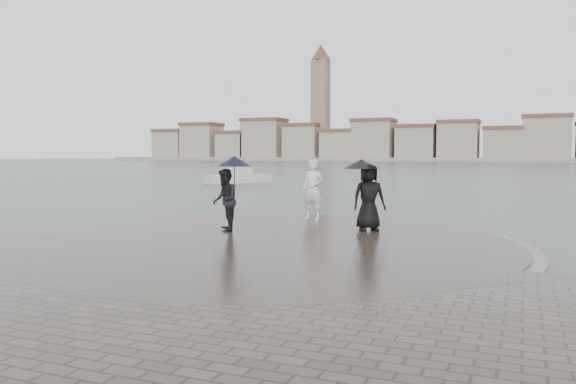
% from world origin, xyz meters
% --- Properties ---
extents(ground, '(400.00, 400.00, 0.00)m').
position_xyz_m(ground, '(0.00, 0.00, 0.00)').
color(ground, '#2B3835').
rests_on(ground, ground).
extents(kerb_ring, '(12.50, 12.50, 0.32)m').
position_xyz_m(kerb_ring, '(0.00, 3.50, 0.16)').
color(kerb_ring, gray).
rests_on(kerb_ring, ground).
extents(quay_tip, '(11.90, 11.90, 0.36)m').
position_xyz_m(quay_tip, '(0.00, 3.50, 0.18)').
color(quay_tip, '#2D261E').
rests_on(quay_tip, ground).
extents(statue, '(0.73, 0.51, 1.93)m').
position_xyz_m(statue, '(-0.41, 7.80, 1.32)').
color(statue, silver).
rests_on(statue, quay_tip).
extents(visitor_left, '(1.21, 1.09, 2.04)m').
position_xyz_m(visitor_left, '(-1.66, 4.48, 1.44)').
color(visitor_left, black).
rests_on(visitor_left, quay_tip).
extents(visitor_right, '(1.30, 1.10, 1.95)m').
position_xyz_m(visitor_right, '(1.80, 6.11, 1.48)').
color(visitor_right, black).
rests_on(visitor_right, quay_tip).
extents(far_skyline, '(260.00, 20.00, 37.00)m').
position_xyz_m(far_skyline, '(-6.29, 160.71, 5.61)').
color(far_skyline, gray).
rests_on(far_skyline, ground).
extents(boats, '(37.70, 17.26, 1.50)m').
position_xyz_m(boats, '(-0.00, 39.20, 0.38)').
color(boats, beige).
rests_on(boats, ground).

